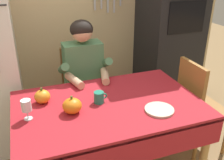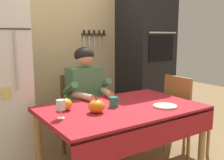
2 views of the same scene
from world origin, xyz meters
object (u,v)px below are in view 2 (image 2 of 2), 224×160
chair_behind_person (80,111)px  serving_tray (165,106)px  dining_table (123,116)px  chair_right_side (183,113)px  seated_person (87,95)px  wine_glass (61,106)px  wall_oven (145,59)px  pumpkin_medium (97,106)px  coffee_mug (114,102)px  pumpkin_large (65,104)px

chair_behind_person → serving_tray: 1.08m
chair_behind_person → serving_tray: chair_behind_person is taller
dining_table → chair_right_side: bearing=6.0°
dining_table → chair_behind_person: (-0.03, 0.79, -0.14)m
seated_person → wine_glass: (-0.55, -0.60, 0.10)m
serving_tray → chair_behind_person: bearing=108.7°
wine_glass → serving_tray: wine_glass is taller
dining_table → seated_person: size_ratio=1.12×
seated_person → wall_oven: bearing=16.5°
pumpkin_medium → chair_behind_person: bearing=72.7°
dining_table → serving_tray: size_ratio=6.64×
chair_behind_person → pumpkin_medium: chair_behind_person is taller
coffee_mug → pumpkin_large: pumpkin_large is taller
seated_person → pumpkin_large: size_ratio=9.99×
wine_glass → dining_table: bearing=-0.4°
dining_table → pumpkin_large: bearing=156.9°
serving_tray → coffee_mug: bearing=145.0°
chair_right_side → coffee_mug: size_ratio=8.93×
dining_table → pumpkin_medium: (-0.28, -0.02, 0.14)m
chair_right_side → pumpkin_medium: bearing=-174.6°
dining_table → pumpkin_medium: 0.31m
pumpkin_large → chair_right_side: bearing=-4.3°
chair_behind_person → pumpkin_large: 0.79m
chair_behind_person → chair_right_side: bearing=-36.9°
pumpkin_large → serving_tray: 0.87m
wall_oven → coffee_mug: bearing=-142.0°
wall_oven → dining_table: bearing=-138.7°
seated_person → dining_table: bearing=-87.2°
dining_table → wine_glass: size_ratio=9.57×
seated_person → chair_right_side: 1.08m
pumpkin_large → seated_person: bearing=43.1°
coffee_mug → pumpkin_medium: pumpkin_medium is taller
dining_table → coffee_mug: coffee_mug is taller
wall_oven → pumpkin_medium: size_ratio=15.39×
chair_right_side → serving_tray: (-0.59, -0.30, 0.24)m
dining_table → seated_person: seated_person is taller
chair_behind_person → dining_table: bearing=-87.9°
pumpkin_large → wall_oven: bearing=25.6°
wall_oven → chair_right_side: (-0.15, -0.83, -0.54)m
coffee_mug → wine_glass: size_ratio=0.71×
dining_table → pumpkin_large: pumpkin_large is taller
chair_behind_person → pumpkin_medium: 0.89m
pumpkin_medium → serving_tray: 0.62m
chair_right_side → pumpkin_medium: 1.22m
coffee_mug → wine_glass: 0.53m
serving_tray → pumpkin_medium: bearing=162.3°
wall_oven → coffee_mug: (-1.11, -0.87, -0.27)m
chair_right_side → wine_glass: 1.52m
chair_right_side → dining_table: bearing=-174.0°
pumpkin_medium → wall_oven: bearing=35.2°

